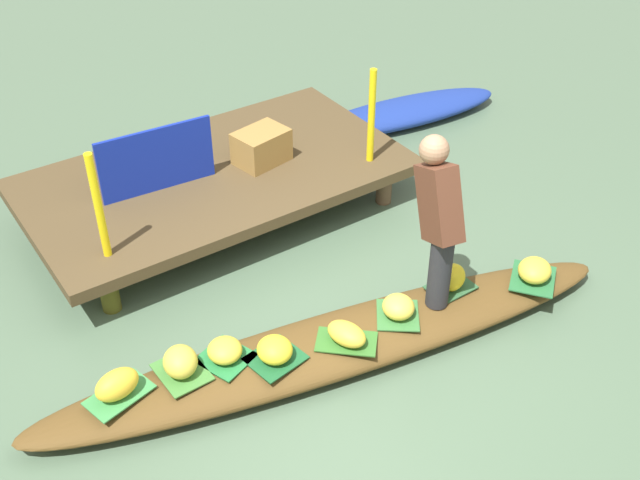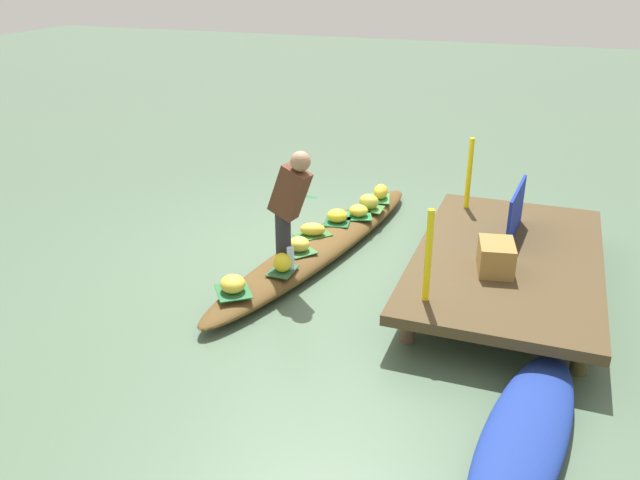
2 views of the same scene
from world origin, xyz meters
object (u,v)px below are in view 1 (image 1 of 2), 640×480
(vendor_boat, at_px, (337,344))
(produce_crate, at_px, (261,147))
(banana_bunch_1, at_px, (346,334))
(water_bottle, at_px, (439,273))
(market_banner, at_px, (157,160))
(moored_boat, at_px, (402,113))
(banana_bunch_6, at_px, (398,307))
(banana_bunch_0, at_px, (275,350))
(vendor_person, at_px, (439,216))
(banana_bunch_5, at_px, (225,350))
(banana_bunch_7, at_px, (117,384))
(banana_bunch_4, at_px, (180,362))
(banana_bunch_3, at_px, (452,277))
(banana_bunch_2, at_px, (535,270))

(vendor_boat, distance_m, produce_crate, 2.11)
(banana_bunch_1, height_order, water_bottle, water_bottle)
(vendor_boat, relative_size, market_banner, 4.48)
(moored_boat, height_order, market_banner, market_banner)
(vendor_boat, distance_m, banana_bunch_6, 0.50)
(banana_bunch_0, xyz_separation_m, banana_bunch_6, (0.93, -0.12, -0.00))
(moored_boat, bearing_deg, vendor_person, -117.59)
(banana_bunch_5, xyz_separation_m, banana_bunch_7, (-0.70, 0.09, 0.02))
(banana_bunch_4, bearing_deg, water_bottle, -8.13)
(banana_bunch_3, distance_m, vendor_person, 0.63)
(moored_boat, height_order, vendor_person, vendor_person)
(vendor_boat, height_order, produce_crate, produce_crate)
(market_banner, bearing_deg, banana_bunch_0, -90.35)
(banana_bunch_4, height_order, water_bottle, water_bottle)
(banana_bunch_4, bearing_deg, banana_bunch_5, -9.40)
(banana_bunch_3, bearing_deg, banana_bunch_0, 175.79)
(banana_bunch_1, relative_size, banana_bunch_3, 1.21)
(market_banner, bearing_deg, banana_bunch_5, -98.83)
(vendor_boat, bearing_deg, banana_bunch_1, -80.28)
(banana_bunch_5, bearing_deg, vendor_person, -10.18)
(banana_bunch_3, bearing_deg, market_banner, 120.75)
(banana_bunch_7, distance_m, market_banner, 2.12)
(banana_bunch_4, bearing_deg, banana_bunch_2, -13.37)
(banana_bunch_3, height_order, banana_bunch_5, banana_bunch_3)
(vendor_boat, distance_m, banana_bunch_0, 0.51)
(banana_bunch_1, distance_m, vendor_person, 1.00)
(produce_crate, bearing_deg, vendor_boat, -106.94)
(banana_bunch_1, xyz_separation_m, banana_bunch_3, (0.96, 0.03, 0.02))
(vendor_boat, distance_m, banana_bunch_4, 1.08)
(banana_bunch_6, bearing_deg, banana_bunch_3, 2.07)
(produce_crate, bearing_deg, banana_bunch_7, -140.74)
(banana_bunch_2, relative_size, water_bottle, 1.12)
(moored_boat, height_order, banana_bunch_2, banana_bunch_2)
(moored_boat, bearing_deg, produce_crate, -158.91)
(vendor_boat, distance_m, banana_bunch_5, 0.79)
(banana_bunch_5, distance_m, banana_bunch_7, 0.70)
(produce_crate, bearing_deg, banana_bunch_5, -127.36)
(banana_bunch_1, bearing_deg, market_banner, 98.18)
(banana_bunch_2, bearing_deg, water_bottle, 152.27)
(market_banner, bearing_deg, banana_bunch_4, -107.56)
(banana_bunch_1, xyz_separation_m, banana_bunch_5, (-0.74, 0.32, -0.00))
(moored_boat, bearing_deg, banana_bunch_6, -121.87)
(banana_bunch_2, xyz_separation_m, banana_bunch_6, (-1.08, 0.25, -0.00))
(banana_bunch_0, bearing_deg, produce_crate, 61.03)
(banana_bunch_0, bearing_deg, moored_boat, 38.29)
(banana_bunch_6, bearing_deg, banana_bunch_0, 172.37)
(banana_bunch_5, distance_m, market_banner, 1.94)
(banana_bunch_4, height_order, market_banner, market_banner)
(banana_bunch_2, xyz_separation_m, banana_bunch_7, (-2.97, 0.65, 0.01))
(moored_boat, xyz_separation_m, banana_bunch_3, (-1.60, -2.50, 0.20))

